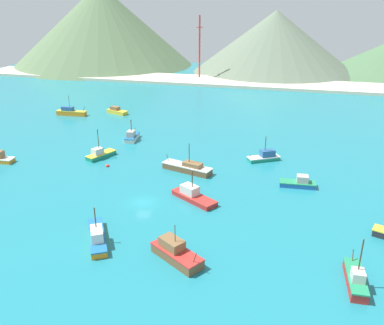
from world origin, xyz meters
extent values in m
cube|color=teal|center=(0.00, 30.00, -0.25)|extent=(260.00, 280.00, 0.50)
cube|color=gold|center=(-30.15, 54.84, 0.47)|extent=(7.46, 4.60, 0.94)
cube|color=gold|center=(-30.15, 54.84, 1.04)|extent=(7.61, 4.69, 0.20)
cube|color=brown|center=(-30.99, 55.14, 1.66)|extent=(3.32, 2.64, 1.04)
cube|color=brown|center=(3.80, 15.60, 0.61)|extent=(11.07, 5.52, 1.21)
cube|color=white|center=(3.80, 15.60, 1.31)|extent=(11.30, 5.63, 0.20)
cube|color=brown|center=(5.09, 15.23, 1.84)|extent=(4.42, 3.03, 0.86)
cylinder|color=#4C3823|center=(-0.85, 16.93, 2.06)|extent=(0.70, 0.31, 1.64)
cylinder|color=#4C3823|center=(4.32, 15.45, 4.29)|extent=(0.16, 0.16, 4.03)
cube|color=brown|center=(10.91, -14.99, 0.65)|extent=(8.39, 6.79, 1.30)
cube|color=red|center=(10.91, -14.99, 1.40)|extent=(8.55, 6.93, 0.20)
cube|color=brown|center=(10.06, -14.44, 2.19)|extent=(4.12, 3.70, 1.39)
cylinder|color=#4C3823|center=(13.99, -16.96, 2.21)|extent=(0.68, 0.50, 1.75)
cylinder|color=#4C3823|center=(10.65, -14.82, 4.15)|extent=(0.11, 0.11, 2.52)
cube|color=silver|center=(-15.48, 31.97, 0.49)|extent=(3.29, 6.87, 0.99)
cube|color=#1E669E|center=(-15.48, 31.97, 1.09)|extent=(3.36, 7.00, 0.20)
cube|color=#B2ADA3|center=(-15.37, 31.16, 1.91)|extent=(2.13, 2.77, 1.45)
cylinder|color=#4C3823|center=(-15.89, 34.91, 1.68)|extent=(0.20, 0.60, 1.34)
cylinder|color=#4C3823|center=(-15.44, 31.66, 4.05)|extent=(0.20, 0.20, 2.82)
cube|color=red|center=(8.62, 3.14, 0.37)|extent=(9.24, 7.19, 0.73)
cube|color=red|center=(8.62, 3.14, 0.83)|extent=(9.43, 7.33, 0.20)
cube|color=beige|center=(7.65, 3.74, 1.72)|extent=(3.82, 3.47, 1.59)
cylinder|color=#4C3823|center=(8.19, 3.41, 4.10)|extent=(0.19, 0.19, 3.16)
cube|color=#198466|center=(18.70, 26.15, 0.36)|extent=(7.31, 5.70, 0.73)
cube|color=white|center=(18.70, 26.15, 0.83)|extent=(7.46, 5.82, 0.20)
cube|color=#28568C|center=(19.45, 26.59, 1.65)|extent=(3.65, 3.20, 1.45)
cylinder|color=#4C3823|center=(15.97, 24.53, 1.24)|extent=(0.46, 0.34, 1.00)
cylinder|color=#4C3823|center=(18.91, 26.27, 4.00)|extent=(0.17, 0.17, 3.25)
cube|color=orange|center=(-43.04, 49.26, 0.63)|extent=(9.41, 2.62, 1.27)
cube|color=gold|center=(-43.04, 49.26, 1.37)|extent=(9.60, 2.67, 0.20)
cube|color=#28568C|center=(-44.20, 49.18, 2.08)|extent=(3.86, 1.75, 1.23)
cylinder|color=#4C3823|center=(-38.86, 49.54, 2.15)|extent=(0.73, 0.17, 1.71)
cylinder|color=#4C3823|center=(-43.44, 49.23, 4.48)|extent=(0.11, 0.11, 3.56)
cube|color=orange|center=(-2.10, -13.36, 0.46)|extent=(7.04, 9.67, 0.92)
cube|color=#1E669E|center=(-2.10, -13.36, 1.02)|extent=(7.18, 9.86, 0.20)
cube|color=silver|center=(-1.46, -14.42, 1.89)|extent=(3.12, 3.65, 1.55)
cylinder|color=#4C3823|center=(-1.79, -13.87, 4.26)|extent=(0.18, 0.18, 3.18)
cube|color=red|center=(34.25, -14.17, 0.61)|extent=(2.44, 7.51, 1.22)
cube|color=#238C5B|center=(34.25, -14.17, 1.32)|extent=(2.48, 7.66, 0.20)
cube|color=beige|center=(34.30, -15.10, 2.08)|extent=(1.63, 1.96, 1.32)
cylinder|color=#4C3823|center=(34.07, -10.84, 2.08)|extent=(0.16, 0.70, 1.65)
cylinder|color=#4C3823|center=(34.28, -14.72, 4.88)|extent=(0.18, 0.18, 4.28)
cube|color=#198466|center=(-17.43, 18.41, 0.42)|extent=(5.01, 7.38, 0.84)
cube|color=gold|center=(-17.43, 18.41, 0.94)|extent=(5.11, 7.52, 0.20)
cube|color=beige|center=(-17.79, 17.60, 1.74)|extent=(2.57, 2.86, 1.40)
cylinder|color=#4C3823|center=(-17.60, 18.03, 4.62)|extent=(0.17, 0.17, 4.35)
cube|color=#1E5BA8|center=(26.44, 14.00, 0.40)|extent=(6.88, 3.01, 0.80)
cube|color=#238C5B|center=(26.44, 14.00, 0.90)|extent=(7.02, 3.07, 0.20)
cube|color=#B2ADA3|center=(27.28, 14.06, 1.67)|extent=(2.28, 2.04, 1.34)
sphere|color=red|center=(-13.58, 13.67, 0.14)|extent=(0.78, 0.78, 0.78)
cube|color=beige|center=(0.00, 113.93, 0.60)|extent=(247.00, 21.16, 1.20)
cone|color=#56704C|center=(-81.08, 149.25, 20.67)|extent=(96.33, 96.33, 41.34)
cone|color=#60705B|center=(10.90, 149.55, 14.57)|extent=(79.49, 79.49, 29.14)
cylinder|color=#B7332D|center=(-19.22, 118.18, 13.75)|extent=(0.74, 0.74, 27.50)
cylinder|color=#B7332D|center=(-19.22, 118.18, 22.55)|extent=(2.75, 0.37, 0.37)
cylinder|color=#B7332D|center=(-19.22, 118.18, 17.05)|extent=(0.37, 2.20, 0.37)
camera|label=1|loc=(25.23, -60.31, 33.63)|focal=38.11mm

